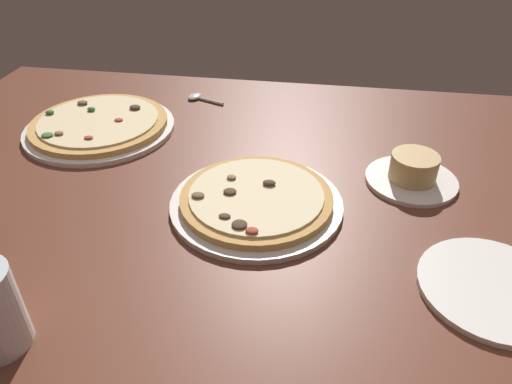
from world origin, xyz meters
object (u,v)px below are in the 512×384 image
(pizza_main, at_px, (256,200))
(pizza_side, at_px, (100,125))
(ramekin_on_saucer, at_px, (413,172))
(spoon, at_px, (198,97))
(side_plate, at_px, (493,288))

(pizza_main, xyz_separation_m, pizza_side, (-0.37, 0.22, 0.00))
(pizza_side, height_order, ramekin_on_saucer, ramekin_on_saucer)
(ramekin_on_saucer, relative_size, spoon, 1.64)
(pizza_side, xyz_separation_m, ramekin_on_saucer, (0.63, -0.10, 0.01))
(pizza_side, bearing_deg, side_plate, -26.49)
(side_plate, bearing_deg, ramekin_on_saucer, 107.50)
(spoon, bearing_deg, pizza_side, -130.83)
(pizza_main, distance_m, ramekin_on_saucer, 0.28)
(pizza_main, bearing_deg, side_plate, -21.91)
(pizza_side, xyz_separation_m, side_plate, (0.71, -0.35, -0.01))
(pizza_main, height_order, side_plate, pizza_main)
(ramekin_on_saucer, bearing_deg, spoon, 147.94)
(pizza_main, relative_size, spoon, 2.90)
(side_plate, relative_size, spoon, 1.99)
(ramekin_on_saucer, xyz_separation_m, spoon, (-0.46, 0.29, -0.02))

